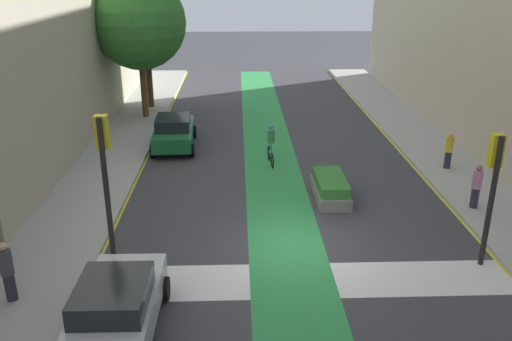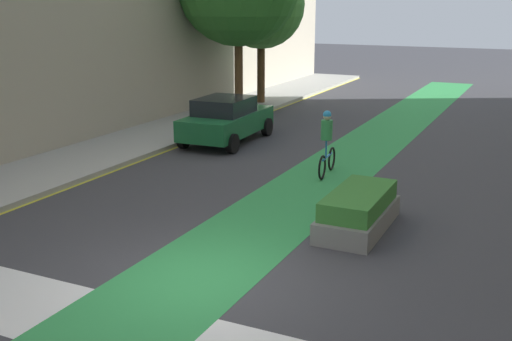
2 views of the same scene
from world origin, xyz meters
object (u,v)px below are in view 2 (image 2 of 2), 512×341
Objects in this scene: cyclist_in_lane at (327,142)px; median_planter at (358,211)px; car_green_left_far at (226,119)px; street_tree_near at (261,5)px.

cyclist_in_lane is 4.30m from median_planter.
car_green_left_far is at bearing 136.16° from median_planter.
car_green_left_far is 0.66× the size of street_tree_near.
car_green_left_far is at bearing -73.51° from street_tree_near.
cyclist_in_lane is at bearing -56.31° from street_tree_near.
car_green_left_far is 2.30× the size of cyclist_in_lane.
street_tree_near reaches higher than cyclist_in_lane.
cyclist_in_lane is at bearing -29.55° from car_green_left_far.
car_green_left_far is 5.24m from cyclist_in_lane.
car_green_left_far reaches higher than median_planter.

